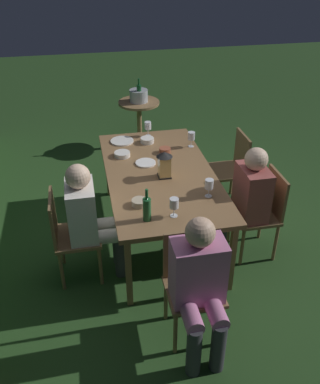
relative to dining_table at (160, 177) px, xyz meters
The scene contains 23 objects.
ground_plane 0.70m from the dining_table, ahead, with size 16.00×16.00×0.00m, color #26471E.
dining_table is the anchor object (origin of this frame).
chair_head_near 1.25m from the dining_table, behind, with size 0.40×0.42×0.87m.
person_in_pink 1.43m from the dining_table, behind, with size 0.48×0.38×1.15m.
chair_side_right_a 1.04m from the dining_table, 115.96° to the left, with size 0.42×0.40×0.87m.
person_in_cream 0.84m from the dining_table, 121.80° to the left, with size 0.38×0.47×1.15m.
chair_side_left_a 1.04m from the dining_table, 115.96° to the right, with size 0.42×0.40×0.87m.
person_in_rust 0.84m from the dining_table, 121.80° to the right, with size 0.38×0.47×1.15m.
chair_side_left_b 1.04m from the dining_table, 64.04° to the right, with size 0.42×0.40×0.87m.
lantern_centerpiece 0.22m from the dining_table, 165.18° to the right, with size 0.15×0.15×0.27m.
green_bottle_on_table 0.81m from the dining_table, 161.06° to the left, with size 0.07×0.07×0.29m.
wine_glass_a 0.63m from the dining_table, 146.60° to the right, with size 0.08×0.08×0.17m.
wine_glass_b 0.89m from the dining_table, ahead, with size 0.08×0.08×0.17m.
wine_glass_c 0.76m from the dining_table, behind, with size 0.08×0.08×0.17m.
wine_glass_d 0.69m from the dining_table, 41.72° to the right, with size 0.08×0.08×0.17m.
plate_a 0.82m from the dining_table, 19.77° to the left, with size 0.26×0.26×0.01m, color white.
plate_b 0.24m from the dining_table, 27.38° to the left, with size 0.21×0.21×0.01m, color white.
bowl_olives 0.70m from the dining_table, ahead, with size 0.15×0.15×0.06m.
bowl_bread 0.53m from the dining_table, 37.49° to the left, with size 0.17×0.17×0.05m.
bowl_salad 0.61m from the dining_table, 151.56° to the left, with size 0.13×0.13×0.05m.
bowl_dip 0.44m from the dining_table, 18.33° to the right, with size 0.12×0.12×0.05m.
side_table 2.23m from the dining_table, ahead, with size 0.59×0.59×0.68m.
ice_bucket 2.21m from the dining_table, ahead, with size 0.26×0.26×0.34m.
Camera 1 is at (-3.51, 0.71, 2.76)m, focal length 39.36 mm.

